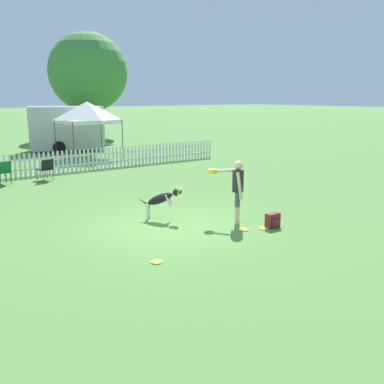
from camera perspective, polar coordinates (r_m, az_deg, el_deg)
name	(u,v)px	position (r m, az deg, el deg)	size (l,w,h in m)	color
ground_plane	(170,227)	(10.41, -2.97, -4.69)	(240.00, 240.00, 0.00)	#4C7A38
handler_person	(236,184)	(10.58, 5.87, 1.03)	(0.60, 1.03, 1.56)	beige
leaping_dog	(162,198)	(10.94, -4.01, -0.87)	(0.93, 0.94, 0.86)	black
frisbee_near_handler	(157,262)	(8.28, -4.74, -9.26)	(0.23, 0.23, 0.02)	yellow
frisbee_near_dog	(263,228)	(10.39, 9.50, -4.81)	(0.23, 0.23, 0.02)	yellow
frisbee_midfield	(244,230)	(10.24, 6.91, -4.99)	(0.23, 0.23, 0.02)	yellow
backpack_on_grass	(273,220)	(10.50, 10.73, -3.75)	(0.35, 0.23, 0.35)	maroon
picket_fence	(49,163)	(18.33, -18.53, 3.70)	(16.83, 0.04, 0.91)	white
folding_chair_blue_left	(46,168)	(16.98, -18.90, 3.08)	(0.58, 0.59, 0.80)	#333338
folding_chair_center	(4,170)	(16.74, -23.82, 2.64)	(0.55, 0.56, 0.84)	#333338
canopy_tent_main	(87,113)	(22.76, -13.81, 10.25)	(2.63, 2.63, 2.85)	#333338
equipment_trailer	(66,128)	(25.87, -16.45, 8.22)	(5.00, 3.11, 2.54)	#B7B7B7
tree_left_grove	(88,72)	(34.41, -13.69, 15.25)	(5.90, 5.90, 7.83)	brown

